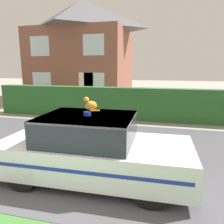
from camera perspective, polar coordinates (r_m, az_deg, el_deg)
road_strip at (r=6.65m, az=-5.37°, el=-9.97°), size 28.00×6.17×0.01m
garden_hedge at (r=10.33m, az=5.75°, el=2.15°), size 14.09×0.58×1.51m
police_car at (r=4.85m, az=-5.02°, el=-9.63°), size 4.17×1.86×1.51m
cat at (r=4.74m, az=-5.73°, el=1.87°), size 0.37×0.24×0.32m
house_left at (r=17.87m, az=-7.61°, el=15.86°), size 7.25×6.33×7.42m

